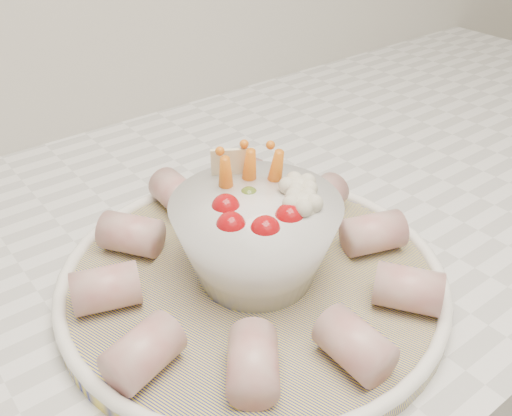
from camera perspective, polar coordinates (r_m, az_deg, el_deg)
serving_platter at (r=0.52m, az=-0.34°, el=-7.00°), size 0.43×0.43×0.02m
veggie_bowl at (r=0.49m, az=0.06°, el=-2.88°), size 0.15×0.15×0.11m
cured_meat_rolls at (r=0.50m, az=-0.42°, el=-5.07°), size 0.30×0.32×0.04m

